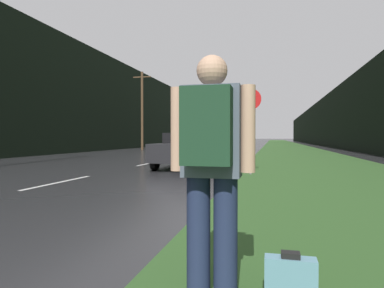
{
  "coord_description": "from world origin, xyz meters",
  "views": [
    {
      "loc": [
        5.63,
        0.7,
        1.22
      ],
      "look_at": [
        2.21,
        15.21,
        0.93
      ],
      "focal_mm": 32.0,
      "sensor_mm": 36.0,
      "label": 1
    }
  ],
  "objects_px": {
    "car_passing_far": "(235,142)",
    "car_oncoming": "(223,140)",
    "car_passing_near": "(187,149)",
    "hitchhiker_with_backpack": "(211,161)",
    "suitcase": "(290,284)",
    "stop_sign": "(251,122)"
  },
  "relations": [
    {
      "from": "car_oncoming",
      "to": "car_passing_near",
      "type": "bearing_deg",
      "value": -83.93
    },
    {
      "from": "car_passing_far",
      "to": "car_oncoming",
      "type": "height_order",
      "value": "car_passing_far"
    },
    {
      "from": "hitchhiker_with_backpack",
      "to": "car_passing_near",
      "type": "height_order",
      "value": "hitchhiker_with_backpack"
    },
    {
      "from": "hitchhiker_with_backpack",
      "to": "car_oncoming",
      "type": "xyz_separation_m",
      "value": [
        -7.43,
        53.21,
        -0.35
      ]
    },
    {
      "from": "car_passing_far",
      "to": "car_oncoming",
      "type": "bearing_deg",
      "value": -79.28
    },
    {
      "from": "suitcase",
      "to": "stop_sign",
      "type": "bearing_deg",
      "value": 95.37
    },
    {
      "from": "stop_sign",
      "to": "car_passing_near",
      "type": "relative_size",
      "value": 0.63
    },
    {
      "from": "suitcase",
      "to": "car_passing_far",
      "type": "distance_m",
      "value": 29.75
    },
    {
      "from": "suitcase",
      "to": "car_passing_far",
      "type": "bearing_deg",
      "value": 96.85
    },
    {
      "from": "car_passing_near",
      "to": "car_passing_far",
      "type": "distance_m",
      "value": 18.48
    },
    {
      "from": "stop_sign",
      "to": "car_oncoming",
      "type": "xyz_separation_m",
      "value": [
        -7.18,
        44.42,
        -1.02
      ]
    },
    {
      "from": "stop_sign",
      "to": "car_passing_near",
      "type": "height_order",
      "value": "stop_sign"
    },
    {
      "from": "car_passing_near",
      "to": "suitcase",
      "type": "bearing_deg",
      "value": 107.64
    },
    {
      "from": "hitchhiker_with_backpack",
      "to": "car_passing_near",
      "type": "relative_size",
      "value": 0.41
    },
    {
      "from": "hitchhiker_with_backpack",
      "to": "stop_sign",
      "type": "bearing_deg",
      "value": 91.7
    },
    {
      "from": "car_passing_near",
      "to": "car_oncoming",
      "type": "xyz_separation_m",
      "value": [
        -4.48,
        42.15,
        -0.03
      ]
    },
    {
      "from": "stop_sign",
      "to": "hitchhiker_with_backpack",
      "type": "height_order",
      "value": "stop_sign"
    },
    {
      "from": "hitchhiker_with_backpack",
      "to": "car_passing_near",
      "type": "xyz_separation_m",
      "value": [
        -2.95,
        11.05,
        -0.32
      ]
    },
    {
      "from": "car_oncoming",
      "to": "stop_sign",
      "type": "bearing_deg",
      "value": -80.82
    },
    {
      "from": "hitchhiker_with_backpack",
      "to": "car_passing_far",
      "type": "bearing_deg",
      "value": 95.76
    },
    {
      "from": "hitchhiker_with_backpack",
      "to": "car_passing_near",
      "type": "bearing_deg",
      "value": 105.0
    },
    {
      "from": "hitchhiker_with_backpack",
      "to": "suitcase",
      "type": "xyz_separation_m",
      "value": [
        0.57,
        -0.0,
        -0.85
      ]
    }
  ]
}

